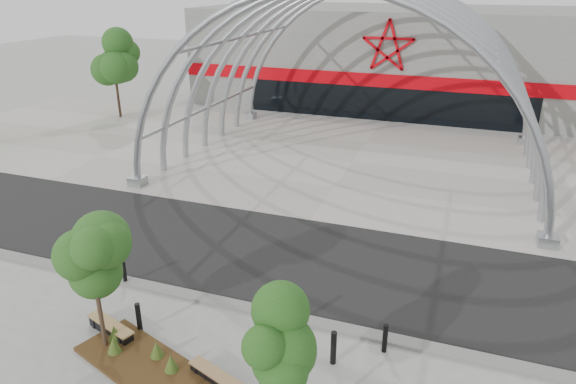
{
  "coord_description": "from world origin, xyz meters",
  "views": [
    {
      "loc": [
        6.22,
        -13.34,
        10.3
      ],
      "look_at": [
        0.0,
        4.0,
        2.6
      ],
      "focal_mm": 32.0,
      "sensor_mm": 36.0,
      "label": 1
    }
  ],
  "objects_px": {
    "bench_0": "(111,329)",
    "bollard_2": "(281,319)",
    "street_tree_1": "(290,353)",
    "bench_1": "(216,378)",
    "street_tree_0": "(92,263)"
  },
  "relations": [
    {
      "from": "street_tree_0",
      "to": "bench_1",
      "type": "xyz_separation_m",
      "value": [
        3.81,
        -0.21,
        -2.76
      ]
    },
    {
      "from": "bench_0",
      "to": "bollard_2",
      "type": "distance_m",
      "value": 5.31
    },
    {
      "from": "street_tree_1",
      "to": "bench_0",
      "type": "xyz_separation_m",
      "value": [
        -6.59,
        1.84,
        -2.39
      ]
    },
    {
      "from": "bench_1",
      "to": "street_tree_1",
      "type": "bearing_deg",
      "value": -22.33
    },
    {
      "from": "bollard_2",
      "to": "bench_1",
      "type": "bearing_deg",
      "value": -109.79
    },
    {
      "from": "bench_0",
      "to": "bollard_2",
      "type": "bearing_deg",
      "value": 19.66
    },
    {
      "from": "bench_1",
      "to": "street_tree_0",
      "type": "bearing_deg",
      "value": 176.9
    },
    {
      "from": "street_tree_1",
      "to": "bench_1",
      "type": "relative_size",
      "value": 1.99
    },
    {
      "from": "street_tree_0",
      "to": "street_tree_1",
      "type": "distance_m",
      "value": 6.46
    },
    {
      "from": "street_tree_1",
      "to": "bench_0",
      "type": "relative_size",
      "value": 1.85
    },
    {
      "from": "street_tree_1",
      "to": "bollard_2",
      "type": "relative_size",
      "value": 3.14
    },
    {
      "from": "street_tree_1",
      "to": "bench_0",
      "type": "bearing_deg",
      "value": 164.37
    },
    {
      "from": "street_tree_0",
      "to": "street_tree_1",
      "type": "bearing_deg",
      "value": -11.11
    },
    {
      "from": "street_tree_0",
      "to": "bench_1",
      "type": "relative_size",
      "value": 2.26
    },
    {
      "from": "bench_0",
      "to": "bollard_2",
      "type": "relative_size",
      "value": 1.69
    }
  ]
}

